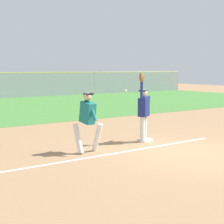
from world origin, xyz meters
The scene contains 8 objects.
ground_plane centered at (0.00, 0.00, 0.00)m, with size 71.06×71.06×0.00m, color #A37A54.
outfield_grass centered at (0.00, 14.76, 0.01)m, with size 44.00×14.80×0.01m, color #478438.
chalk_foul_line centered at (-3.80, 0.99, 0.00)m, with size 12.00×0.10×0.01m, color white.
first_base centered at (0.20, 1.89, 0.04)m, with size 0.38×0.38×0.08m, color white.
fielder centered at (0.07, 1.84, 1.12)m, with size 0.83×0.55×2.28m.
runner centered at (-2.21, 1.58, 1.00)m, with size 0.75×0.84×1.72m.
baseball centered at (-0.41, 2.16, 1.69)m, with size 0.07×0.07×0.07m, color white.
parked_car_silver centered at (8.41, 25.62, 0.67)m, with size 4.51×2.34×1.25m.
Camera 1 is at (-7.57, -7.30, 2.39)m, focal length 58.88 mm.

